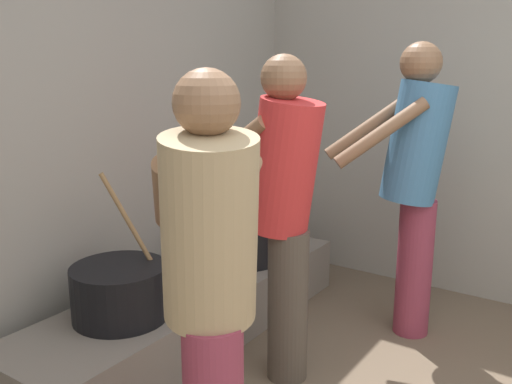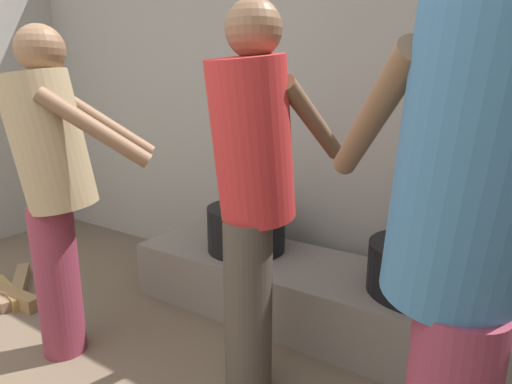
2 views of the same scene
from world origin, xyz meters
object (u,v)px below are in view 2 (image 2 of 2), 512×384
object	(u,v)px
cooking_pot_main	(246,228)
cook_in_blue_shirt	(462,238)
cook_in_tan_shirt	(54,179)
cook_in_red_shirt	(253,184)
cooking_pot_secondary	(423,269)

from	to	relation	value
cooking_pot_main	cook_in_blue_shirt	size ratio (longest dim) A/B	0.43
cook_in_tan_shirt	cook_in_blue_shirt	xyz separation A→B (m)	(1.69, -0.08, 0.07)
cook_in_tan_shirt	cook_in_red_shirt	bearing A→B (deg)	17.34
cook_in_red_shirt	cook_in_blue_shirt	size ratio (longest dim) A/B	0.96
cook_in_red_shirt	cook_in_blue_shirt	bearing A→B (deg)	-24.54
cook_in_red_shirt	cook_in_blue_shirt	xyz separation A→B (m)	(0.79, -0.36, 0.04)
cooking_pot_secondary	cook_in_red_shirt	world-z (taller)	cook_in_red_shirt
cook_in_red_shirt	cooking_pot_secondary	bearing A→B (deg)	49.40
cooking_pot_main	cook_in_red_shirt	size ratio (longest dim) A/B	0.45
cooking_pot_main	cook_in_tan_shirt	size ratio (longest dim) A/B	0.47
cooking_pot_main	cook_in_tan_shirt	xyz separation A→B (m)	(-0.43, -0.92, 0.41)
cooking_pot_main	cooking_pot_secondary	xyz separation A→B (m)	(1.01, -0.00, -0.02)
cooking_pot_secondary	cook_in_red_shirt	xyz separation A→B (m)	(-0.54, -0.63, 0.46)
cooking_pot_main	cook_in_red_shirt	world-z (taller)	cook_in_red_shirt
cooking_pot_secondary	cook_in_blue_shirt	xyz separation A→B (m)	(0.25, -0.99, 0.50)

